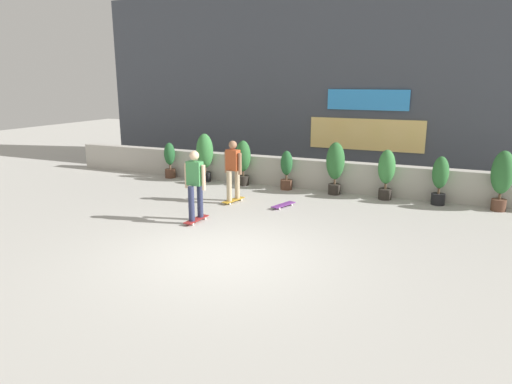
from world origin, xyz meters
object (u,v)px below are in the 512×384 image
skateboard_near_camera (283,205)px  potted_plant_7 (502,176)px  potted_plant_2 (243,160)px  skater_far_right (233,169)px  potted_plant_3 (286,169)px  potted_plant_6 (440,178)px  skater_foreground (195,183)px  potted_plant_5 (386,171)px  potted_plant_1 (205,154)px  potted_plant_0 (170,159)px  potted_plant_4 (335,164)px

skateboard_near_camera → potted_plant_7: bearing=20.5°
potted_plant_2 → skater_far_right: bearing=-71.8°
potted_plant_3 → potted_plant_6: size_ratio=0.91×
skater_foreground → skater_far_right: same height
potted_plant_5 → skater_far_right: (-3.75, -2.02, 0.14)m
potted_plant_6 → potted_plant_1: bearing=180.0°
potted_plant_0 → potted_plant_4: size_ratio=0.79×
potted_plant_1 → potted_plant_5: size_ratio=1.12×
potted_plant_0 → skateboard_near_camera: (4.87, -1.93, -0.58)m
potted_plant_5 → potted_plant_6: (1.40, 0.00, -0.07)m
skater_far_right → potted_plant_4: bearing=41.4°
potted_plant_6 → potted_plant_4: bearing=180.0°
skateboard_near_camera → potted_plant_2: bearing=137.3°
potted_plant_3 → potted_plant_7: size_ratio=0.77×
potted_plant_3 → skateboard_near_camera: 2.11m
skater_far_right → potted_plant_6: bearing=21.5°
potted_plant_4 → potted_plant_6: size_ratio=1.17×
potted_plant_0 → potted_plant_1: size_ratio=0.77×
potted_plant_1 → potted_plant_5: bearing=0.0°
potted_plant_2 → skater_far_right: size_ratio=0.84×
potted_plant_1 → potted_plant_7: potted_plant_1 is taller
potted_plant_3 → potted_plant_7: 5.81m
potted_plant_2 → potted_plant_7: bearing=0.0°
potted_plant_2 → skater_foreground: size_ratio=0.84×
potted_plant_7 → skater_foreground: bearing=-148.8°
potted_plant_6 → skater_foreground: size_ratio=0.77×
potted_plant_2 → potted_plant_6: potted_plant_2 is taller
potted_plant_5 → skater_foreground: size_ratio=0.83×
potted_plant_0 → skater_foreground: (3.44, -3.99, 0.30)m
potted_plant_1 → skater_far_right: skater_far_right is taller
potted_plant_1 → potted_plant_5: 5.80m
potted_plant_6 → skater_far_right: skater_far_right is taller
skater_foreground → potted_plant_1: bearing=117.4°
potted_plant_6 → potted_plant_7: (1.45, 0.00, 0.18)m
skater_far_right → skateboard_near_camera: size_ratio=2.06×
potted_plant_0 → potted_plant_2: size_ratio=0.85×
potted_plant_7 → potted_plant_1: bearing=180.0°
potted_plant_2 → potted_plant_6: size_ratio=1.09×
potted_plant_4 → potted_plant_1: bearing=180.0°
skater_foreground → skateboard_near_camera: 2.65m
potted_plant_6 → skater_far_right: 5.53m
potted_plant_7 → skater_far_right: bearing=-162.9°
potted_plant_5 → skater_foreground: bearing=-133.1°
skater_far_right → potted_plant_1: bearing=135.5°
potted_plant_3 → potted_plant_5: (2.95, 0.00, 0.18)m
potted_plant_2 → skateboard_near_camera: potted_plant_2 is taller
potted_plant_5 → skateboard_near_camera: size_ratio=1.71×
potted_plant_3 → skateboard_near_camera: potted_plant_3 is taller
potted_plant_4 → potted_plant_6: 2.85m
potted_plant_3 → potted_plant_2: bearing=-180.0°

